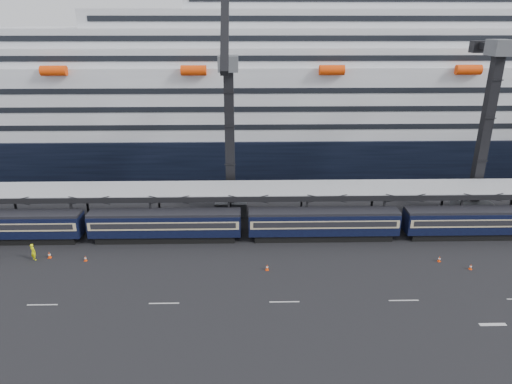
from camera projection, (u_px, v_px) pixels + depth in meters
ground at (410, 279)px, 49.53m from camera, size 260.00×260.00×0.00m
lane_markings at (510, 306)px, 44.79m from camera, size 111.00×4.27×0.02m
train at (349, 222)px, 58.00m from camera, size 133.05×3.00×4.05m
canopy at (379, 189)px, 60.74m from camera, size 130.00×6.25×5.53m
cruise_ship at (332, 97)px, 88.08m from camera, size 214.09×28.84×34.00m
crane_dark_near at (230, 132)px, 62.26m from camera, size 4.50×17.75×35.08m
crane_dark_mid at (488, 123)px, 61.49m from camera, size 4.50×18.24×39.64m
worker at (33, 252)px, 53.13m from camera, size 0.90×0.83×2.07m
traffic_cone_a at (85, 258)px, 53.13m from camera, size 0.34×0.34×0.67m
traffic_cone_b at (49, 255)px, 53.78m from camera, size 0.39×0.39×0.78m
traffic_cone_c at (267, 267)px, 51.17m from camera, size 0.36×0.36×0.71m
traffic_cone_d at (439, 259)px, 52.98m from camera, size 0.34×0.34×0.69m
traffic_cone_e at (471, 267)px, 51.32m from camera, size 0.34×0.34×0.68m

